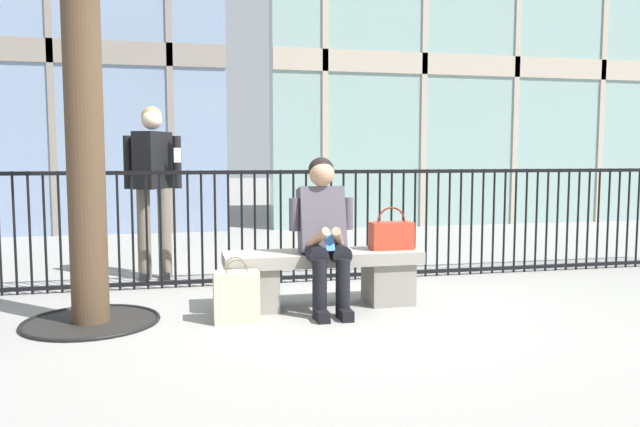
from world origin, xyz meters
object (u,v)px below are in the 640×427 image
object	(u,v)px
shopping_bag	(236,296)
handbag_on_bench	(391,235)
seated_person_with_phone	(324,229)
stone_bench	(323,273)
bystander_at_railing	(153,178)

from	to	relation	value
shopping_bag	handbag_on_bench	bearing A→B (deg)	13.99
seated_person_with_phone	stone_bench	bearing A→B (deg)	80.82
stone_bench	shopping_bag	bearing A→B (deg)	-155.26
stone_bench	handbag_on_bench	distance (m)	0.65
bystander_at_railing	shopping_bag	bearing A→B (deg)	-70.51
shopping_bag	bystander_at_railing	world-z (taller)	bystander_at_railing
seated_person_with_phone	bystander_at_railing	xyz separation A→B (m)	(-1.36, 1.63, 0.35)
handbag_on_bench	bystander_at_railing	world-z (taller)	bystander_at_railing
stone_bench	shopping_bag	world-z (taller)	shopping_bag
seated_person_with_phone	shopping_bag	distance (m)	0.87
shopping_bag	bystander_at_railing	distance (m)	2.11
shopping_bag	bystander_at_railing	xyz separation A→B (m)	(-0.65, 1.84, 0.81)
stone_bench	handbag_on_bench	xyz separation A→B (m)	(0.58, -0.01, 0.30)
seated_person_with_phone	handbag_on_bench	xyz separation A→B (m)	(0.60, 0.12, -0.08)
seated_person_with_phone	handbag_on_bench	world-z (taller)	seated_person_with_phone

